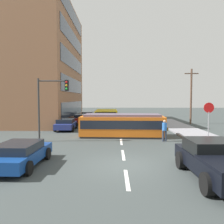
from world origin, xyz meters
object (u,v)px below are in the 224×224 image
streetcar_tram (122,125)px  traffic_light_mast (51,98)px  city_bus (106,117)px  utility_pole_mid (191,95)px  parked_sedan_far (82,118)px  pickup_truck_parked (216,160)px  stop_sign (209,114)px  parked_sedan_near (20,154)px  parked_sedan_furthest (88,115)px  parked_sedan_mid (66,124)px  pedestrian_crossing (165,129)px

streetcar_tram → traffic_light_mast: size_ratio=1.50×
city_bus → utility_pole_mid: utility_pole_mid is taller
city_bus → parked_sedan_far: city_bus is taller
pickup_truck_parked → stop_sign: size_ratio=1.74×
stop_sign → parked_sedan_far: bearing=130.3°
parked_sedan_near → parked_sedan_far: size_ratio=0.94×
pickup_truck_parked → parked_sedan_far: bearing=112.1°
city_bus → parked_sedan_furthest: 9.66m
utility_pole_mid → traffic_light_mast: bearing=-140.5°
parked_sedan_far → utility_pole_mid: 14.70m
parked_sedan_mid → utility_pole_mid: utility_pole_mid is taller
utility_pole_mid → parked_sedan_mid: bearing=-158.5°
pickup_truck_parked → streetcar_tram: bearing=108.5°
parked_sedan_furthest → traffic_light_mast: bearing=-91.8°
parked_sedan_near → utility_pole_mid: 23.85m
city_bus → pickup_truck_parked: (5.14, -17.92, -0.31)m
parked_sedan_furthest → utility_pole_mid: size_ratio=0.63×
pedestrian_crossing → parked_sedan_furthest: pedestrian_crossing is taller
stop_sign → traffic_light_mast: (-11.90, 0.43, 1.19)m
pedestrian_crossing → parked_sedan_far: 15.34m
streetcar_tram → parked_sedan_furthest: bearing=106.7°
parked_sedan_far → utility_pole_mid: size_ratio=0.65×
streetcar_tram → parked_sedan_mid: (-5.77, 3.96, -0.40)m
city_bus → pickup_truck_parked: bearing=-74.0°
pickup_truck_parked → parked_sedan_furthest: (-8.46, 26.98, -0.17)m
pedestrian_crossing → parked_sedan_furthest: bearing=113.6°
parked_sedan_mid → parked_sedan_far: same height
pedestrian_crossing → pickup_truck_parked: bearing=-88.0°
stop_sign → utility_pole_mid: utility_pole_mid is taller
parked_sedan_far → traffic_light_mast: bearing=-92.1°
traffic_light_mast → streetcar_tram: bearing=22.6°
pedestrian_crossing → parked_sedan_mid: 10.88m
parked_sedan_far → parked_sedan_near: bearing=-90.6°
streetcar_tram → pickup_truck_parked: (3.49, -10.41, -0.22)m
parked_sedan_mid → utility_pole_mid: 16.46m
city_bus → pedestrian_crossing: bearing=-63.4°
parked_sedan_furthest → traffic_light_mast: traffic_light_mast is taller
pickup_truck_parked → parked_sedan_mid: 17.09m
parked_sedan_mid → parked_sedan_furthest: (0.79, 12.61, 0.00)m
streetcar_tram → pedestrian_crossing: (3.21, -2.17, -0.08)m
stop_sign → streetcar_tram: bearing=156.5°
parked_sedan_far → traffic_light_mast: 13.35m
city_bus → parked_sedan_near: size_ratio=1.32×
pedestrian_crossing → city_bus: bearing=116.6°
utility_pole_mid → parked_sedan_near: bearing=-128.0°
pedestrian_crossing → streetcar_tram: bearing=145.9°
pickup_truck_parked → parked_sedan_furthest: bearing=107.4°
parked_sedan_near → city_bus: bearing=77.4°
parked_sedan_near → parked_sedan_far: 19.47m
streetcar_tram → stop_sign: 7.01m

